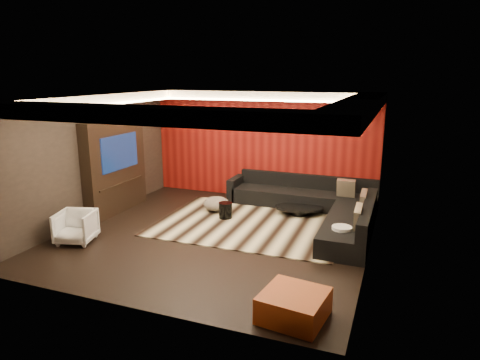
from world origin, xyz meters
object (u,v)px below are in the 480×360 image
at_px(drum_stool, 225,210).
at_px(coffee_table, 299,210).
at_px(armchair, 76,227).
at_px(sectional_sofa, 318,206).
at_px(orange_ottoman, 294,305).
at_px(white_side_table, 341,238).

bearing_deg(drum_stool, coffee_table, 29.27).
height_order(armchair, sectional_sofa, sectional_sofa).
height_order(coffee_table, orange_ottoman, orange_ottoman).
bearing_deg(drum_stool, armchair, -133.02).
distance_m(coffee_table, white_side_table, 2.09).
bearing_deg(armchair, orange_ottoman, -29.35).
height_order(drum_stool, armchair, armchair).
height_order(coffee_table, drum_stool, drum_stool).
relative_size(white_side_table, sectional_sofa, 0.13).
height_order(coffee_table, sectional_sofa, sectional_sofa).
bearing_deg(armchair, drum_stool, 31.02).
bearing_deg(coffee_table, sectional_sofa, 0.85).
bearing_deg(armchair, sectional_sofa, 21.75).
xyz_separation_m(orange_ottoman, armchair, (-4.63, 1.10, 0.13)).
bearing_deg(sectional_sofa, white_side_table, -65.93).
xyz_separation_m(drum_stool, sectional_sofa, (1.95, 0.85, 0.06)).
xyz_separation_m(drum_stool, white_side_table, (2.71, -0.86, 0.03)).
distance_m(drum_stool, sectional_sofa, 2.13).
xyz_separation_m(coffee_table, drum_stool, (-1.51, -0.85, 0.09)).
height_order(white_side_table, orange_ottoman, white_side_table).
distance_m(drum_stool, orange_ottoman, 4.22).
relative_size(drum_stool, sectional_sofa, 0.10).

